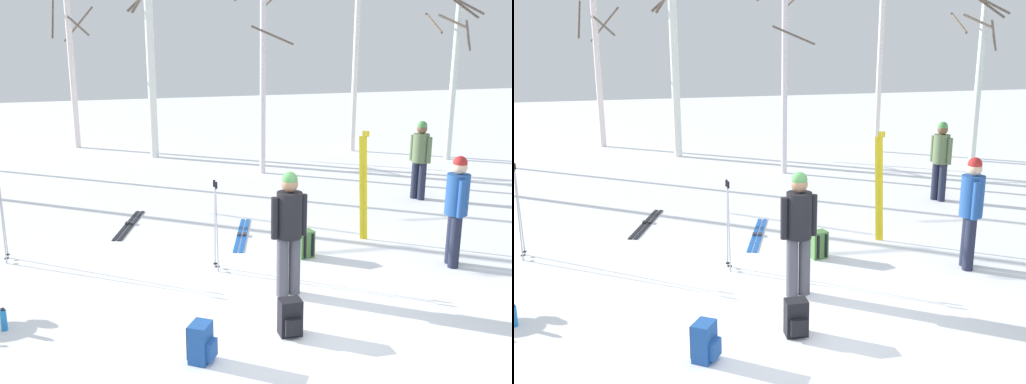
# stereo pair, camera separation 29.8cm
# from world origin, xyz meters

# --- Properties ---
(ground_plane) EXTENTS (60.00, 60.00, 0.00)m
(ground_plane) POSITION_xyz_m (0.00, 0.00, 0.00)
(ground_plane) COLOR white
(person_0) EXTENTS (0.52, 0.34, 1.72)m
(person_0) POSITION_xyz_m (0.38, 0.97, 0.98)
(person_0) COLOR #4C4C56
(person_0) RESTS_ON ground_plane
(person_1) EXTENTS (0.34, 0.49, 1.72)m
(person_1) POSITION_xyz_m (3.17, 1.19, 0.98)
(person_1) COLOR #1E2338
(person_1) RESTS_ON ground_plane
(person_2) EXTENTS (0.34, 0.49, 1.72)m
(person_2) POSITION_xyz_m (4.87, 4.74, 0.98)
(person_2) COLOR #1E2338
(person_2) RESTS_ON ground_plane
(ski_pair_planted_2) EXTENTS (0.20, 0.12, 1.91)m
(ski_pair_planted_2) POSITION_xyz_m (2.43, 2.73, 0.95)
(ski_pair_planted_2) COLOR yellow
(ski_pair_planted_2) RESTS_ON ground_plane
(ski_pair_lying_0) EXTENTS (0.81, 1.76, 0.05)m
(ski_pair_lying_0) POSITION_xyz_m (0.50, 3.56, 0.01)
(ski_pair_lying_0) COLOR blue
(ski_pair_lying_0) RESTS_ON ground_plane
(ski_pair_lying_1) EXTENTS (0.78, 1.75, 0.05)m
(ski_pair_lying_1) POSITION_xyz_m (-1.35, 4.77, 0.01)
(ski_pair_lying_1) COLOR black
(ski_pair_lying_1) RESTS_ON ground_plane
(ski_poles_0) EXTENTS (0.07, 0.28, 1.53)m
(ski_poles_0) POSITION_xyz_m (-3.38, 3.51, 0.81)
(ski_poles_0) COLOR #B2B2BC
(ski_poles_0) RESTS_ON ground_plane
(ski_poles_1) EXTENTS (0.07, 0.22, 1.38)m
(ski_poles_1) POSITION_xyz_m (-0.33, 2.14, 0.74)
(ski_poles_1) COLOR #B2B2BC
(ski_poles_1) RESTS_ON ground_plane
(backpack_0) EXTENTS (0.29, 0.32, 0.44)m
(backpack_0) POSITION_xyz_m (1.15, 2.22, 0.21)
(backpack_0) COLOR #4C7F3F
(backpack_0) RESTS_ON ground_plane
(backpack_1) EXTENTS (0.27, 0.30, 0.44)m
(backpack_1) POSITION_xyz_m (0.00, -0.09, 0.21)
(backpack_1) COLOR black
(backpack_1) RESTS_ON ground_plane
(backpack_2) EXTENTS (0.34, 0.34, 0.44)m
(backpack_2) POSITION_xyz_m (-1.12, -0.34, 0.21)
(backpack_2) COLOR #1E4C99
(backpack_2) RESTS_ON ground_plane
(water_bottle_0) EXTENTS (0.08, 0.08, 0.28)m
(water_bottle_0) POSITION_xyz_m (-3.21, 1.06, 0.13)
(water_bottle_0) COLOR #1E72BF
(water_bottle_0) RESTS_ON ground_plane
(birch_tree_2) EXTENTS (1.33, 1.41, 5.85)m
(birch_tree_2) POSITION_xyz_m (-2.08, 13.73, 3.07)
(birch_tree_2) COLOR silver
(birch_tree_2) RESTS_ON ground_plane
(birch_tree_3) EXTENTS (1.45, 1.33, 6.87)m
(birch_tree_3) POSITION_xyz_m (0.10, 11.34, 3.55)
(birch_tree_3) COLOR white
(birch_tree_3) RESTS_ON ground_plane
(birch_tree_4) EXTENTS (1.39, 1.52, 6.02)m
(birch_tree_4) POSITION_xyz_m (2.49, 8.27, 3.12)
(birch_tree_4) COLOR silver
(birch_tree_4) RESTS_ON ground_plane
(birch_tree_5) EXTENTS (1.18, 1.33, 7.37)m
(birch_tree_5) POSITION_xyz_m (6.20, 10.43, 3.89)
(birch_tree_5) COLOR silver
(birch_tree_5) RESTS_ON ground_plane
(birch_tree_6) EXTENTS (1.35, 1.57, 5.39)m
(birch_tree_6) POSITION_xyz_m (8.20, 8.30, 2.83)
(birch_tree_6) COLOR silver
(birch_tree_6) RESTS_ON ground_plane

